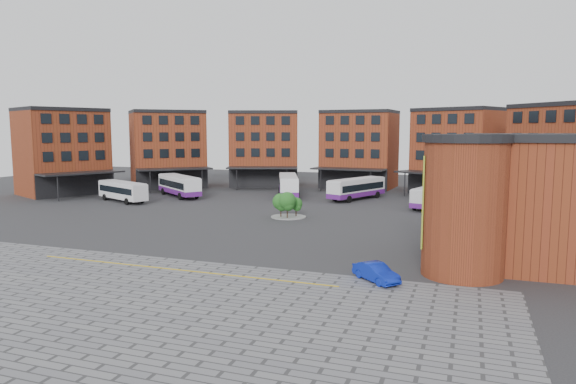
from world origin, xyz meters
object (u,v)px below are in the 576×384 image
(bus_d, at_px, (357,188))
(blue_car, at_px, (376,272))
(bus_c, at_px, (288,185))
(bus_a, at_px, (123,190))
(bus_f, at_px, (461,199))
(tree_island, at_px, (287,204))
(bus_b, at_px, (179,185))
(bus_e, at_px, (432,196))

(bus_d, relative_size, blue_car, 2.94)
(bus_c, bearing_deg, bus_d, -20.32)
(bus_a, bearing_deg, bus_f, -55.90)
(tree_island, xyz_separation_m, bus_d, (4.59, 19.86, -0.01))
(bus_b, xyz_separation_m, bus_e, (40.17, 1.29, -0.23))
(bus_d, height_order, bus_f, bus_d)
(bus_e, bearing_deg, bus_d, 172.64)
(bus_b, height_order, bus_f, bus_b)
(bus_e, distance_m, bus_f, 4.08)
(bus_c, height_order, bus_f, bus_c)
(tree_island, height_order, bus_d, bus_d)
(tree_island, relative_size, bus_b, 0.38)
(bus_a, distance_m, bus_f, 49.65)
(bus_d, distance_m, bus_e, 12.81)
(bus_b, height_order, bus_e, bus_b)
(tree_island, relative_size, bus_a, 0.41)
(bus_c, bearing_deg, bus_a, -168.12)
(tree_island, distance_m, bus_f, 24.48)
(bus_e, xyz_separation_m, blue_car, (-1.20, -38.16, -0.97))
(tree_island, relative_size, bus_c, 0.35)
(bus_a, xyz_separation_m, bus_c, (21.87, 14.25, 0.10))
(tree_island, distance_m, blue_car, 27.79)
(tree_island, bearing_deg, blue_car, -56.76)
(bus_b, relative_size, blue_car, 2.82)
(bus_a, relative_size, bus_c, 0.85)
(bus_f, bearing_deg, bus_b, -126.34)
(blue_car, bearing_deg, tree_island, 75.84)
(tree_island, distance_m, bus_b, 27.39)
(blue_car, bearing_deg, bus_e, 40.79)
(bus_b, distance_m, bus_e, 40.19)
(bus_b, bearing_deg, blue_car, -95.82)
(bus_a, xyz_separation_m, blue_car, (43.88, -28.66, -1.14))
(tree_island, distance_m, bus_d, 20.39)
(bus_a, distance_m, bus_e, 46.07)
(tree_island, height_order, bus_f, tree_island)
(bus_b, xyz_separation_m, bus_c, (16.96, 6.04, 0.04))
(bus_a, height_order, bus_c, bus_c)
(bus_e, bearing_deg, blue_car, -76.56)
(bus_c, xyz_separation_m, bus_e, (23.21, -4.75, -0.27))
(bus_f, distance_m, blue_car, 37.26)
(tree_island, bearing_deg, bus_c, 109.02)
(tree_island, relative_size, bus_e, 0.40)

